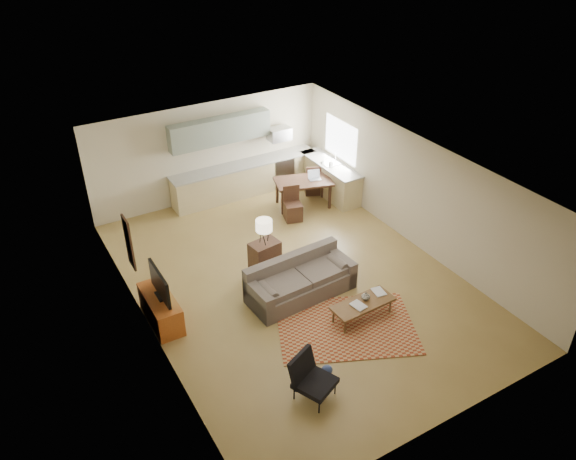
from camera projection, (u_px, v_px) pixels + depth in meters
room at (295, 228)px, 11.66m from camera, size 9.00×9.00×9.00m
kitchen_counter_back at (246, 179)px, 15.58m from camera, size 4.26×0.64×0.92m
kitchen_counter_right at (330, 178)px, 15.59m from camera, size 0.64×2.26×0.92m
kitchen_range at (280, 170)px, 16.06m from camera, size 0.62×0.62×0.90m
kitchen_microwave at (279, 134)px, 15.49m from camera, size 0.62×0.40×0.35m
upper_cabinets at (220, 130)px, 14.64m from camera, size 2.80×0.34×0.70m
window_right at (341, 140)px, 15.14m from camera, size 0.02×1.40×1.05m
wall_art_left at (129, 243)px, 10.84m from camera, size 0.06×0.42×1.10m
triptych at (204, 139)px, 14.68m from camera, size 1.70×0.04×0.50m
rug at (346, 327)px, 11.08m from camera, size 3.19×2.78×0.02m
sofa at (301, 279)px, 11.73m from camera, size 2.45×1.18×0.83m
coffee_table at (362, 310)px, 11.22m from camera, size 1.34×0.58×0.40m
book_a at (354, 308)px, 10.95m from camera, size 0.32×0.38×0.03m
book_b at (374, 293)px, 11.35m from camera, size 0.31×0.37×0.02m
vase at (366, 296)px, 11.15m from camera, size 0.21×0.21×0.18m
armchair at (315, 380)px, 9.39m from camera, size 0.93×0.93×0.81m
tv_credenza at (161, 309)px, 11.09m from camera, size 0.50×1.31×0.61m
tv at (160, 284)px, 10.79m from camera, size 0.10×1.01×0.61m
console_table at (265, 257)px, 12.49m from camera, size 0.70×0.51×0.75m
table_lamp at (264, 231)px, 12.14m from camera, size 0.43×0.43×0.60m
dining_table at (303, 193)px, 15.03m from camera, size 1.67×1.24×0.75m
dining_chair_near at (293, 204)px, 14.37m from camera, size 0.54×0.55×0.90m
dining_chair_far at (313, 178)px, 15.62m from camera, size 0.57×0.58×0.89m
laptop at (315, 175)px, 14.82m from camera, size 0.37×0.31×0.24m
soap_bottle at (331, 163)px, 15.13m from camera, size 0.10×0.10×0.19m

